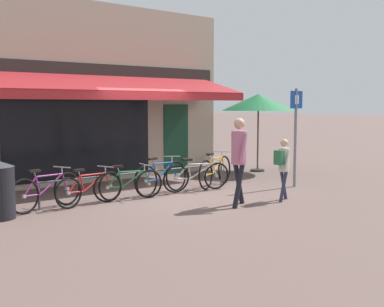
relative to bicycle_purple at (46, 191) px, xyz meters
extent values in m
plane|color=brown|center=(2.91, -0.24, -0.38)|extent=(160.00, 160.00, 0.00)
cube|color=tan|center=(2.80, 4.00, 2.04)|extent=(7.60, 3.00, 4.82)
cube|color=black|center=(1.96, 2.48, 0.87)|extent=(4.18, 0.04, 2.20)
cube|color=#143D28|center=(5.07, 2.48, 0.67)|extent=(0.90, 0.04, 2.10)
cube|color=#282623|center=(2.80, 2.48, 2.59)|extent=(7.22, 0.06, 0.44)
cube|color=maroon|center=(2.80, 1.63, 2.26)|extent=(6.84, 1.75, 0.50)
cube|color=maroon|center=(2.80, 0.76, 1.94)|extent=(6.84, 0.03, 0.20)
cylinder|color=#47494F|center=(2.31, 0.05, 0.17)|extent=(4.98, 0.04, 0.04)
cylinder|color=#47494F|center=(-0.13, 0.05, -0.10)|extent=(0.04, 0.04, 0.55)
cylinder|color=#47494F|center=(4.75, 0.05, -0.10)|extent=(0.04, 0.04, 0.55)
torus|color=black|center=(0.51, 0.15, -0.03)|extent=(0.69, 0.26, 0.70)
cylinder|color=#9E9EA3|center=(0.51, 0.15, -0.03)|extent=(0.08, 0.08, 0.07)
torus|color=black|center=(-0.50, -0.14, -0.03)|extent=(0.69, 0.26, 0.70)
cylinder|color=#9E9EA3|center=(-0.50, -0.14, -0.03)|extent=(0.08, 0.08, 0.07)
cylinder|color=#892D7A|center=(0.12, 0.04, 0.13)|extent=(0.57, 0.20, 0.37)
cylinder|color=#892D7A|center=(0.09, 0.03, 0.31)|extent=(0.63, 0.21, 0.05)
cylinder|color=#892D7A|center=(-0.18, -0.05, 0.13)|extent=(0.12, 0.05, 0.37)
cylinder|color=#892D7A|center=(-0.32, -0.09, -0.04)|extent=(0.36, 0.13, 0.05)
cylinder|color=#892D7A|center=(-0.36, -0.10, 0.14)|extent=(0.31, 0.13, 0.36)
cylinder|color=#892D7A|center=(0.45, 0.13, 0.14)|extent=(0.15, 0.06, 0.34)
cylinder|color=#9E9EA3|center=(-0.24, -0.06, 0.36)|extent=(0.06, 0.03, 0.11)
cube|color=black|center=(-0.25, -0.06, 0.43)|extent=(0.26, 0.16, 0.05)
cylinder|color=#9E9EA3|center=(0.39, 0.13, 0.37)|extent=(0.03, 0.04, 0.14)
cylinder|color=#9E9EA3|center=(0.39, 0.13, 0.44)|extent=(0.17, 0.51, 0.04)
torus|color=black|center=(1.44, -0.01, -0.05)|extent=(0.65, 0.19, 0.65)
cylinder|color=#9E9EA3|center=(1.44, -0.01, -0.05)|extent=(0.08, 0.07, 0.07)
torus|color=black|center=(0.38, -0.21, -0.05)|extent=(0.65, 0.19, 0.65)
cylinder|color=#9E9EA3|center=(0.38, -0.21, -0.05)|extent=(0.08, 0.07, 0.07)
cylinder|color=#B21E1E|center=(1.03, -0.08, 0.09)|extent=(0.60, 0.16, 0.35)
cylinder|color=#B21E1E|center=(0.99, -0.08, 0.26)|extent=(0.66, 0.16, 0.05)
cylinder|color=#B21E1E|center=(0.71, -0.15, 0.10)|extent=(0.12, 0.04, 0.34)
cylinder|color=#B21E1E|center=(0.56, -0.18, -0.06)|extent=(0.38, 0.11, 0.05)
cylinder|color=#B21E1E|center=(0.52, -0.18, 0.11)|extent=(0.32, 0.11, 0.34)
cylinder|color=#B21E1E|center=(1.38, -0.01, 0.10)|extent=(0.15, 0.05, 0.31)
cylinder|color=#9E9EA3|center=(0.65, -0.15, 0.31)|extent=(0.06, 0.03, 0.11)
cube|color=black|center=(0.64, -0.15, 0.38)|extent=(0.25, 0.15, 0.05)
cylinder|color=#9E9EA3|center=(1.32, -0.02, 0.32)|extent=(0.03, 0.03, 0.14)
cylinder|color=#9E9EA3|center=(1.32, -0.02, 0.39)|extent=(0.12, 0.52, 0.04)
torus|color=black|center=(2.28, -0.27, -0.05)|extent=(0.65, 0.14, 0.65)
cylinder|color=#9E9EA3|center=(2.28, -0.27, -0.05)|extent=(0.08, 0.07, 0.07)
torus|color=black|center=(1.31, -0.13, -0.05)|extent=(0.65, 0.14, 0.65)
cylinder|color=#9E9EA3|center=(1.31, -0.13, -0.05)|extent=(0.08, 0.07, 0.07)
cylinder|color=#23703D|center=(1.91, -0.22, 0.09)|extent=(0.55, 0.11, 0.35)
cylinder|color=#23703D|center=(1.87, -0.21, 0.26)|extent=(0.60, 0.12, 0.05)
cylinder|color=#23703D|center=(1.61, -0.17, 0.10)|extent=(0.11, 0.05, 0.34)
cylinder|color=#23703D|center=(1.48, -0.15, -0.06)|extent=(0.35, 0.08, 0.05)
cylinder|color=#23703D|center=(1.44, -0.15, 0.11)|extent=(0.30, 0.08, 0.34)
cylinder|color=#23703D|center=(2.22, -0.26, 0.10)|extent=(0.14, 0.05, 0.31)
cylinder|color=#9E9EA3|center=(1.56, -0.17, 0.32)|extent=(0.06, 0.03, 0.11)
cube|color=black|center=(1.54, -0.16, 0.39)|extent=(0.25, 0.13, 0.05)
cylinder|color=#9E9EA3|center=(2.17, -0.26, 0.32)|extent=(0.03, 0.03, 0.14)
cylinder|color=#9E9EA3|center=(2.17, -0.26, 0.39)|extent=(0.10, 0.52, 0.02)
torus|color=black|center=(3.29, 0.08, -0.01)|extent=(0.74, 0.26, 0.74)
cylinder|color=#9E9EA3|center=(3.29, 0.08, -0.01)|extent=(0.08, 0.08, 0.07)
torus|color=black|center=(2.28, -0.14, -0.01)|extent=(0.74, 0.26, 0.74)
cylinder|color=#9E9EA3|center=(2.28, -0.14, -0.01)|extent=(0.08, 0.08, 0.07)
cylinder|color=#1E4793|center=(2.91, 0.01, 0.16)|extent=(0.57, 0.18, 0.39)
cylinder|color=#1E4793|center=(2.87, 0.01, 0.35)|extent=(0.63, 0.17, 0.05)
cylinder|color=#1E4793|center=(2.60, -0.06, 0.16)|extent=(0.12, 0.05, 0.39)
cylinder|color=#1E4793|center=(2.46, -0.10, -0.02)|extent=(0.36, 0.11, 0.05)
cylinder|color=#1E4793|center=(2.42, -0.10, 0.17)|extent=(0.31, 0.13, 0.38)
cylinder|color=#1E4793|center=(3.24, 0.08, 0.17)|extent=(0.15, 0.04, 0.36)
cylinder|color=#9E9EA3|center=(2.54, -0.05, 0.41)|extent=(0.05, 0.03, 0.11)
cube|color=black|center=(2.52, -0.05, 0.48)|extent=(0.26, 0.15, 0.06)
cylinder|color=#9E9EA3|center=(3.18, 0.09, 0.41)|extent=(0.03, 0.04, 0.14)
cylinder|color=#9E9EA3|center=(3.18, 0.09, 0.48)|extent=(0.13, 0.51, 0.06)
torus|color=black|center=(4.20, -0.38, -0.04)|extent=(0.69, 0.25, 0.68)
cylinder|color=#9E9EA3|center=(4.20, -0.38, -0.04)|extent=(0.08, 0.08, 0.08)
torus|color=black|center=(3.12, -0.16, -0.04)|extent=(0.69, 0.25, 0.68)
cylinder|color=#9E9EA3|center=(3.12, -0.16, -0.04)|extent=(0.08, 0.08, 0.08)
cylinder|color=#BCB7B2|center=(3.78, -0.32, 0.11)|extent=(0.60, 0.19, 0.36)
cylinder|color=#BCB7B2|center=(3.74, -0.33, 0.29)|extent=(0.67, 0.17, 0.05)
cylinder|color=#BCB7B2|center=(3.45, -0.25, 0.12)|extent=(0.13, 0.06, 0.36)
cylinder|color=#BCB7B2|center=(3.31, -0.20, -0.04)|extent=(0.39, 0.11, 0.05)
cylinder|color=#BCB7B2|center=(3.26, -0.21, 0.13)|extent=(0.32, 0.14, 0.36)
cylinder|color=#BCB7B2|center=(4.13, -0.39, 0.12)|extent=(0.16, 0.05, 0.33)
cylinder|color=#9E9EA3|center=(3.39, -0.26, 0.35)|extent=(0.06, 0.03, 0.11)
cube|color=black|center=(3.38, -0.26, 0.42)|extent=(0.26, 0.15, 0.06)
cylinder|color=#9E9EA3|center=(4.07, -0.40, 0.35)|extent=(0.03, 0.05, 0.14)
cylinder|color=#9E9EA3|center=(4.07, -0.41, 0.42)|extent=(0.13, 0.51, 0.08)
torus|color=black|center=(4.98, 0.19, 0.00)|extent=(0.71, 0.36, 0.74)
cylinder|color=#9E9EA3|center=(4.98, 0.19, 0.00)|extent=(0.09, 0.09, 0.07)
torus|color=black|center=(3.96, -0.26, 0.00)|extent=(0.71, 0.36, 0.74)
cylinder|color=#9E9EA3|center=(3.96, -0.26, 0.00)|extent=(0.09, 0.09, 0.07)
cylinder|color=orange|center=(4.59, 0.02, 0.16)|extent=(0.58, 0.29, 0.40)
cylinder|color=orange|center=(4.55, 0.02, 0.35)|extent=(0.64, 0.30, 0.05)
cylinder|color=orange|center=(4.28, -0.11, 0.17)|extent=(0.12, 0.06, 0.39)
cylinder|color=orange|center=(4.14, -0.18, -0.01)|extent=(0.37, 0.19, 0.05)
cylinder|color=orange|center=(4.10, -0.19, 0.18)|extent=(0.31, 0.18, 0.39)
cylinder|color=orange|center=(4.92, 0.17, 0.17)|extent=(0.16, 0.08, 0.36)
cylinder|color=#9E9EA3|center=(4.22, -0.12, 0.41)|extent=(0.06, 0.04, 0.11)
cube|color=black|center=(4.21, -0.13, 0.48)|extent=(0.26, 0.19, 0.05)
cylinder|color=#9E9EA3|center=(4.86, 0.15, 0.41)|extent=(0.04, 0.04, 0.14)
cylinder|color=#9E9EA3|center=(4.86, 0.16, 0.48)|extent=(0.23, 0.49, 0.05)
cylinder|color=black|center=(3.39, -2.02, 0.06)|extent=(0.36, 0.16, 0.90)
cylinder|color=black|center=(3.17, -2.24, 0.06)|extent=(0.36, 0.16, 0.90)
cylinder|color=#B26684|center=(3.28, -2.13, 0.84)|extent=(0.37, 0.37, 0.69)
sphere|color=tan|center=(3.28, -2.13, 1.34)|extent=(0.23, 0.23, 0.23)
cylinder|color=#B26684|center=(3.21, -2.33, 0.84)|extent=(0.30, 0.19, 0.61)
cylinder|color=#B26684|center=(3.35, -1.93, 0.84)|extent=(0.30, 0.19, 0.61)
cylinder|color=#282D47|center=(4.52, -2.28, -0.05)|extent=(0.26, 0.10, 0.67)
cylinder|color=#282D47|center=(4.34, -2.42, -0.05)|extent=(0.26, 0.10, 0.67)
cylinder|color=beige|center=(4.43, -2.35, 0.53)|extent=(0.25, 0.25, 0.51)
sphere|color=tan|center=(4.43, -2.35, 0.89)|extent=(0.17, 0.17, 0.17)
cylinder|color=beige|center=(4.37, -2.48, 0.53)|extent=(0.22, 0.12, 0.45)
cylinder|color=beige|center=(4.49, -2.21, 0.53)|extent=(0.22, 0.12, 0.45)
cube|color=#23663D|center=(4.25, -2.37, 0.59)|extent=(0.16, 0.21, 0.31)
cylinder|color=slate|center=(6.03, -1.33, 0.88)|extent=(0.07, 0.07, 2.50)
cube|color=#14429E|center=(6.03, -1.34, 1.85)|extent=(0.44, 0.02, 0.44)
cube|color=white|center=(6.03, -1.36, 1.85)|extent=(0.14, 0.01, 0.22)
cylinder|color=#4C3D2D|center=(7.38, 1.27, 0.81)|extent=(0.05, 0.05, 2.38)
cone|color=#196033|center=(7.38, 1.27, 1.80)|extent=(2.29, 2.29, 0.52)
cylinder|color=#262628|center=(7.38, 1.27, -0.35)|extent=(0.44, 0.44, 0.06)
camera|label=1|loc=(-3.61, -9.26, 1.73)|focal=45.00mm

